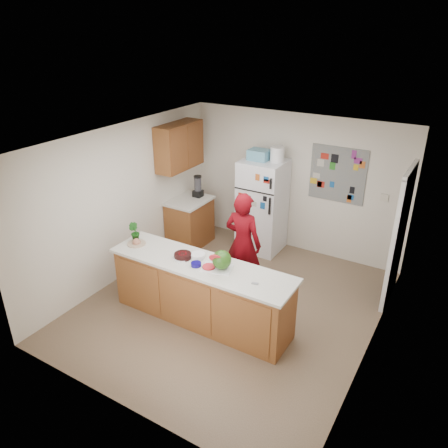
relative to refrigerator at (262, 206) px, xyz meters
The scene contains 26 objects.
floor 2.12m from the refrigerator, 76.54° to the right, with size 4.00×4.50×0.02m, color brown.
wall_back 0.71m from the refrigerator, 40.18° to the left, with size 4.00×0.02×2.50m, color beige.
wall_left 2.48m from the refrigerator, 129.69° to the right, with size 0.02×4.50×2.50m, color beige.
wall_right 3.12m from the refrigerator, 37.39° to the right, with size 0.02×4.50×2.50m, color beige.
ceiling 2.55m from the refrigerator, 76.54° to the right, with size 4.00×4.50×0.02m, color white.
doorway 2.48m from the refrigerator, 10.01° to the right, with size 0.03×0.85×2.04m, color black.
peninsula_base 2.43m from the refrigerator, 84.00° to the right, with size 2.60×0.62×0.88m, color brown.
peninsula_top 2.39m from the refrigerator, 84.00° to the right, with size 2.68×0.70×0.04m, color silver.
side_counter_base 1.41m from the refrigerator, 156.86° to the right, with size 0.60×0.80×0.86m, color brown.
side_counter_top 1.35m from the refrigerator, 156.86° to the right, with size 0.64×0.84×0.04m, color silver.
upper_cabinets 1.82m from the refrigerator, 157.05° to the right, with size 0.35×1.00×0.80m, color brown.
refrigerator is the anchor object (origin of this frame).
fridge_top_bin 0.95m from the refrigerator, behind, with size 0.35×0.28×0.18m, color #5999B2.
photo_collage 1.43m from the refrigerator, 16.61° to the left, with size 0.95×0.01×0.95m, color slate.
person 1.45m from the refrigerator, 75.16° to the right, with size 0.60×0.39×1.63m, color #5F050C.
blender_appliance 1.25m from the refrigerator, 165.67° to the right, with size 0.14×0.14×0.38m, color black.
cutting_board 2.44m from the refrigerator, 77.79° to the right, with size 0.39×0.29×0.01m, color silver.
watermelon 2.44m from the refrigerator, 76.31° to the right, with size 0.26×0.26×0.26m, color #215515.
watermelon_slice 2.47m from the refrigerator, 80.27° to the right, with size 0.17×0.17×0.02m, color red.
cherry_bowl 2.39m from the refrigerator, 90.90° to the right, with size 0.24×0.24×0.07m, color black.
white_bowl 2.28m from the refrigerator, 86.58° to the right, with size 0.20×0.20×0.06m, color silver.
cobalt_bowl 2.48m from the refrigerator, 84.45° to the right, with size 0.14×0.14×0.05m, color #0F085C.
plate 2.55m from the refrigerator, 109.77° to the right, with size 0.27×0.27×0.02m, color #B6AC8E.
paper_towel 2.46m from the refrigerator, 90.77° to the right, with size 0.17×0.15×0.02m, color white.
keys 2.70m from the refrigerator, 65.54° to the right, with size 0.09×0.04×0.01m, color gray.
potted_plant 2.53m from the refrigerator, 112.18° to the right, with size 0.16×0.13×0.29m, color #184714.
Camera 1 is at (2.70, -4.72, 3.88)m, focal length 35.00 mm.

